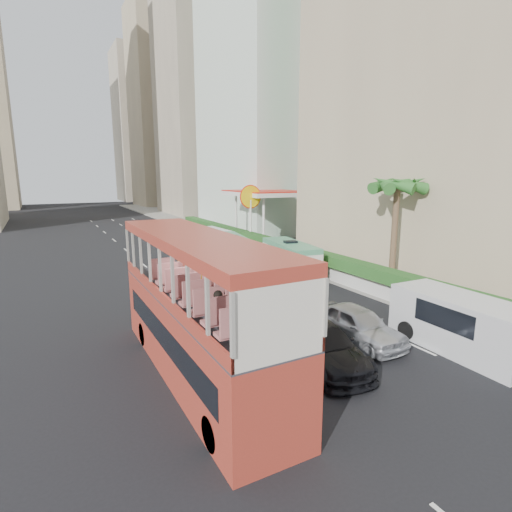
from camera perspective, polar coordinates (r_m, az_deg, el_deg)
ground_plane at (r=17.89m, az=10.62°, el=-11.92°), size 200.00×200.00×0.00m
double_decker_bus at (r=14.16m, az=-8.39°, el=-7.24°), size 2.50×11.00×5.06m
car_silver_lane_a at (r=20.28m, az=-0.83°, el=-8.84°), size 1.90×4.84×1.57m
car_silver_lane_b at (r=18.12m, az=14.15°, el=-11.76°), size 2.01×4.66×1.57m
car_black at (r=15.98m, az=9.18°, el=-14.83°), size 2.93×5.53×1.53m
van_asset at (r=34.41m, az=-7.92°, el=-0.44°), size 3.22×5.39×1.40m
minibus_near at (r=27.64m, az=-3.55°, el=-0.29°), size 3.22×6.66×2.83m
minibus_far at (r=27.45m, az=4.91°, el=-0.71°), size 2.74×5.92×2.53m
panel_van_near at (r=18.41m, az=27.24°, el=-8.61°), size 2.42×5.67×2.24m
panel_van_far at (r=38.61m, az=-6.03°, el=2.39°), size 2.16×4.98×1.96m
sidewalk at (r=42.96m, az=-1.04°, el=2.17°), size 6.00×120.00×0.18m
kerb_wall at (r=32.09m, az=3.58°, el=0.03°), size 0.30×44.00×1.00m
hedge at (r=31.93m, az=3.60°, el=1.52°), size 1.10×44.00×0.70m
palm_tree at (r=25.02m, az=19.09°, el=2.43°), size 0.36×0.36×6.40m
shell_station at (r=41.34m, az=1.47°, el=5.52°), size 6.50×8.00×5.50m
tower_mid at (r=78.26m, az=-6.94°, el=24.68°), size 16.00×16.00×50.00m
tower_far_a at (r=99.68m, az=-12.89°, el=19.85°), size 14.00×14.00×44.00m
tower_far_b at (r=120.54m, az=-15.83°, el=17.25°), size 14.00×14.00×40.00m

